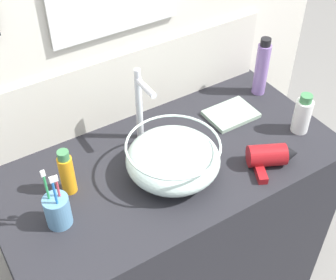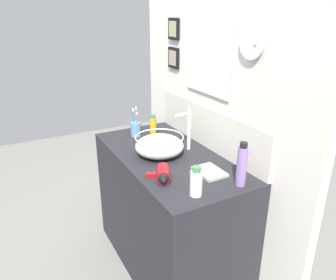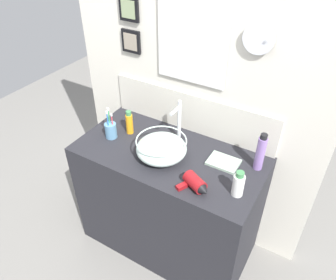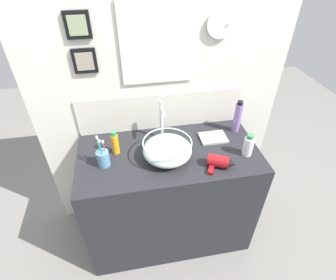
% 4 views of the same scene
% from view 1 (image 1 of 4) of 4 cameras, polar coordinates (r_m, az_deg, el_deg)
% --- Properties ---
extents(vanity_counter, '(1.18, 0.59, 0.86)m').
position_cam_1_polar(vanity_counter, '(1.90, 0.16, -11.86)').
color(vanity_counter, '#232328').
rests_on(vanity_counter, ground).
extents(back_panel, '(1.72, 0.10, 2.41)m').
position_cam_1_polar(back_panel, '(1.60, -6.20, 13.45)').
color(back_panel, silver).
rests_on(back_panel, ground).
extents(glass_bowl_sink, '(0.30, 0.30, 0.13)m').
position_cam_1_polar(glass_bowl_sink, '(1.49, 0.62, -2.28)').
color(glass_bowl_sink, silver).
rests_on(glass_bowl_sink, vanity_counter).
extents(faucet, '(0.02, 0.12, 0.28)m').
position_cam_1_polar(faucet, '(1.56, -3.39, 4.64)').
color(faucet, silver).
rests_on(faucet, vanity_counter).
extents(hair_drier, '(0.19, 0.14, 0.07)m').
position_cam_1_polar(hair_drier, '(1.58, 12.45, -1.93)').
color(hair_drier, maroon).
rests_on(hair_drier, vanity_counter).
extents(toothbrush_cup, '(0.08, 0.08, 0.21)m').
position_cam_1_polar(toothbrush_cup, '(1.40, -13.31, -8.33)').
color(toothbrush_cup, '#598CB2').
rests_on(toothbrush_cup, vanity_counter).
extents(spray_bottle, '(0.05, 0.05, 0.17)m').
position_cam_1_polar(spray_bottle, '(1.47, -12.23, -3.93)').
color(spray_bottle, orange).
rests_on(spray_bottle, vanity_counter).
extents(lotion_bottle, '(0.05, 0.05, 0.24)m').
position_cam_1_polar(lotion_bottle, '(1.85, 11.35, 8.63)').
color(lotion_bottle, '#8C6BB2').
rests_on(lotion_bottle, vanity_counter).
extents(soap_dispenser, '(0.06, 0.06, 0.16)m').
position_cam_1_polar(soap_dispenser, '(1.72, 16.06, 2.99)').
color(soap_dispenser, white).
rests_on(soap_dispenser, vanity_counter).
extents(hand_towel, '(0.18, 0.14, 0.02)m').
position_cam_1_polar(hand_towel, '(1.77, 7.68, 3.14)').
color(hand_towel, '#99B29E').
rests_on(hand_towel, vanity_counter).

